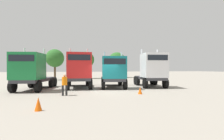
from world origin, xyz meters
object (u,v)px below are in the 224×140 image
(visitor_in_hivis, at_px, (65,83))
(semi_truck_red, at_px, (79,70))
(semi_truck_green, at_px, (31,71))
(traffic_cone_mid, at_px, (38,104))
(semi_truck_teal, at_px, (113,72))
(semi_truck_white, at_px, (152,69))
(traffic_cone_near, at_px, (140,91))

(visitor_in_hivis, bearing_deg, semi_truck_red, -4.55)
(semi_truck_green, height_order, traffic_cone_mid, semi_truck_green)
(semi_truck_teal, distance_m, visitor_in_hivis, 6.44)
(semi_truck_red, xyz_separation_m, semi_truck_white, (8.00, -1.04, 0.04))
(traffic_cone_near, bearing_deg, semi_truck_green, 152.83)
(semi_truck_green, relative_size, traffic_cone_near, 11.39)
(semi_truck_red, relative_size, semi_truck_teal, 0.94)
(semi_truck_green, distance_m, traffic_cone_mid, 8.79)
(semi_truck_teal, relative_size, traffic_cone_mid, 9.99)
(semi_truck_green, bearing_deg, traffic_cone_mid, 24.54)
(traffic_cone_mid, bearing_deg, visitor_in_hivis, 74.86)
(semi_truck_green, distance_m, traffic_cone_near, 10.29)
(visitor_in_hivis, bearing_deg, traffic_cone_near, -84.45)
(semi_truck_teal, distance_m, traffic_cone_near, 5.02)
(semi_truck_green, bearing_deg, traffic_cone_near, 75.37)
(visitor_in_hivis, bearing_deg, semi_truck_green, 51.39)
(semi_truck_red, xyz_separation_m, traffic_cone_mid, (-2.71, -9.21, -1.62))
(traffic_cone_near, bearing_deg, traffic_cone_mid, -152.18)
(semi_truck_white, bearing_deg, semi_truck_green, -80.86)
(traffic_cone_mid, bearing_deg, semi_truck_teal, 53.61)
(semi_truck_red, bearing_deg, semi_truck_teal, 82.85)
(semi_truck_teal, bearing_deg, semi_truck_red, -89.09)
(semi_truck_green, height_order, semi_truck_red, semi_truck_red)
(semi_truck_red, bearing_deg, visitor_in_hivis, -14.17)
(semi_truck_green, xyz_separation_m, semi_truck_red, (4.51, 0.74, 0.10))
(semi_truck_green, xyz_separation_m, semi_truck_white, (12.51, -0.30, 0.14))
(semi_truck_red, height_order, semi_truck_white, semi_truck_white)
(traffic_cone_near, bearing_deg, semi_truck_red, 130.16)
(semi_truck_red, distance_m, visitor_in_hivis, 4.92)
(semi_truck_teal, bearing_deg, traffic_cone_near, 22.95)
(semi_truck_green, height_order, semi_truck_white, semi_truck_white)
(semi_truck_green, xyz_separation_m, visitor_in_hivis, (3.05, -3.85, -0.89))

